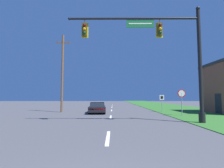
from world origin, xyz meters
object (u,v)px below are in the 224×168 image
Objects in this scene: route_sign_post at (162,99)px; car_ahead at (97,108)px; utility_pole_near at (62,72)px; signal_mast at (168,51)px; stop_sign at (182,96)px.

car_ahead is at bearing -169.90° from route_sign_post.
utility_pole_near is at bearing 169.08° from car_ahead.
signal_mast reaches higher than car_ahead.
route_sign_post reaches higher than car_ahead.
stop_sign is (2.72, 4.68, -3.24)m from signal_mast.
car_ahead is at bearing 158.95° from stop_sign.
signal_mast is 1.02× the size of utility_pole_near.
stop_sign is (8.45, -3.25, 1.26)m from car_ahead.
utility_pole_near reaches higher than stop_sign.
stop_sign is at bearing -82.35° from route_sign_post.
route_sign_post is (-0.62, 4.64, -0.34)m from stop_sign.
route_sign_post is at bearing 2.58° from utility_pole_near.
utility_pole_near is (-10.10, 8.78, -0.21)m from signal_mast.
car_ahead is at bearing 125.81° from signal_mast.
stop_sign is 4.70m from route_sign_post.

